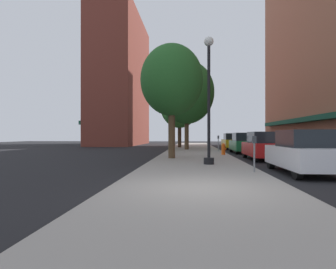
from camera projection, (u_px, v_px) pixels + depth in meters
name	position (u px, v px, depth m)	size (l,w,h in m)	color
ground_plane	(241.00, 152.00, 25.02)	(90.00, 90.00, 0.00)	black
sidewalk_slab	(194.00, 151.00, 26.33)	(4.80, 50.00, 0.12)	gray
building_far_background	(121.00, 81.00, 45.17)	(6.80, 18.00, 19.65)	brown
lamppost	(209.00, 98.00, 13.48)	(0.48, 0.48, 5.90)	black
fire_hydrant	(223.00, 149.00, 20.03)	(0.33, 0.26, 0.79)	#E05614
parking_meter_near	(218.00, 141.00, 24.68)	(0.14, 0.09, 1.31)	slate
parking_meter_far	(254.00, 149.00, 10.63)	(0.14, 0.09, 1.31)	slate
tree_near	(180.00, 106.00, 32.53)	(4.34, 4.34, 7.15)	#422D1E
tree_mid	(172.00, 80.00, 17.15)	(3.68, 3.68, 6.71)	#4C3823
tree_far	(187.00, 92.00, 27.50)	(5.19, 5.19, 8.37)	#4C3823
car_white	(304.00, 152.00, 11.03)	(1.80, 4.30, 1.66)	black
car_red	(263.00, 146.00, 17.16)	(1.80, 4.30, 1.66)	black
car_green	(244.00, 143.00, 23.67)	(1.80, 4.30, 1.66)	black
car_yellow	(232.00, 142.00, 30.26)	(1.80, 4.30, 1.66)	black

